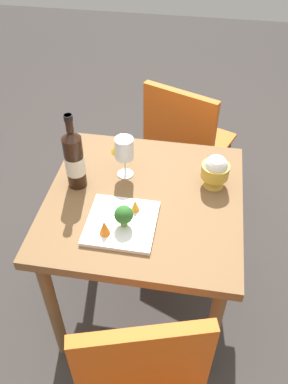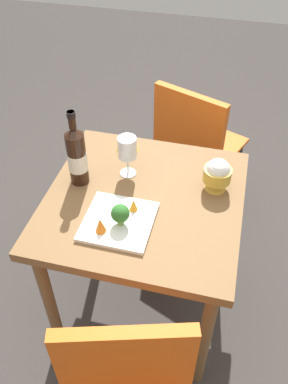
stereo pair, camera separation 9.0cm
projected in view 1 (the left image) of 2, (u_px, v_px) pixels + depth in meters
name	position (u px, v px, depth m)	size (l,w,h in m)	color
ground_plane	(144.00, 299.00, 2.08)	(8.00, 8.00, 0.00)	#383330
dining_table	(144.00, 216.00, 1.65)	(0.76, 0.76, 0.73)	brown
chair_near_window	(184.00, 138.00, 2.21)	(0.52, 0.52, 0.85)	orange
wine_bottle	(74.00, 159.00, 1.55)	(0.08, 0.08, 0.33)	black
wine_glass	(124.00, 149.00, 1.60)	(0.08, 0.08, 0.18)	white
rice_bowl	(215.00, 171.00, 1.59)	(0.11, 0.11, 0.14)	gold
rice_bowl_lid	(122.00, 144.00, 1.77)	(0.10, 0.10, 0.09)	gold
serving_plate	(121.00, 223.00, 1.47)	(0.25, 0.25, 0.02)	white
broccoli_floret	(124.00, 215.00, 1.42)	(0.07, 0.07, 0.09)	#729E4C
carrot_garnish_left	(135.00, 205.00, 1.49)	(0.03, 0.03, 0.05)	orange
carrot_garnish_right	(104.00, 227.00, 1.41)	(0.04, 0.04, 0.06)	orange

